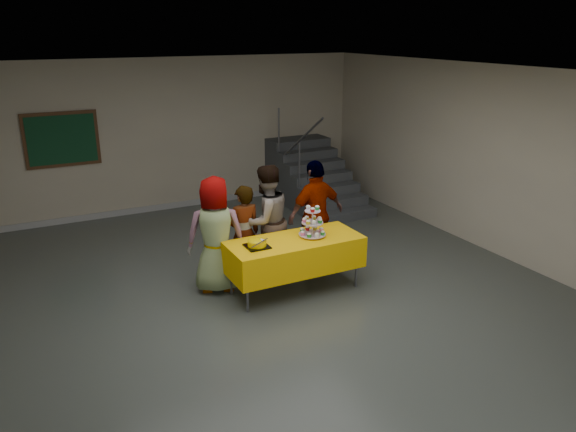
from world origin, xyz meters
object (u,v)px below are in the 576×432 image
(bear_cake, at_px, (257,243))
(schoolchild_a, at_px, (216,235))
(bake_table, at_px, (295,254))
(schoolchild_c, at_px, (266,221))
(schoolchild_b, at_px, (244,234))
(staircase, at_px, (310,179))
(noticeboard, at_px, (62,140))
(schoolchild_d, at_px, (316,215))
(cupcake_stand, at_px, (312,225))

(bear_cake, distance_m, schoolchild_a, 0.66)
(bake_table, relative_size, schoolchild_c, 1.12)
(bear_cake, bearing_deg, schoolchild_b, 82.39)
(bake_table, relative_size, staircase, 0.78)
(schoolchild_a, distance_m, schoolchild_b, 0.50)
(bear_cake, bearing_deg, schoolchild_c, 57.36)
(staircase, height_order, noticeboard, noticeboard)
(schoolchild_d, bearing_deg, schoolchild_c, -13.69)
(schoolchild_d, height_order, staircase, staircase)
(schoolchild_a, distance_m, staircase, 4.50)
(schoolchild_d, xyz_separation_m, staircase, (1.58, 3.01, -0.35))
(staircase, bearing_deg, schoolchild_d, -117.73)
(schoolchild_d, relative_size, staircase, 0.70)
(schoolchild_a, bearing_deg, bake_table, 169.68)
(bake_table, height_order, schoolchild_b, schoolchild_b)
(noticeboard, bearing_deg, schoolchild_c, -58.15)
(schoolchild_b, bearing_deg, bear_cake, 79.82)
(noticeboard, bearing_deg, staircase, -10.06)
(staircase, relative_size, noticeboard, 1.85)
(bake_table, xyz_separation_m, noticeboard, (-2.43, 4.47, 1.04))
(bear_cake, relative_size, schoolchild_b, 0.25)
(schoolchild_a, distance_m, schoolchild_d, 1.65)
(schoolchild_d, bearing_deg, staircase, -125.00)
(bake_table, xyz_separation_m, bear_cake, (-0.57, -0.02, 0.27))
(schoolchild_c, relative_size, noticeboard, 1.29)
(schoolchild_a, bearing_deg, staircase, -117.55)
(cupcake_stand, distance_m, bear_cake, 0.86)
(cupcake_stand, relative_size, staircase, 0.19)
(cupcake_stand, height_order, staircase, staircase)
(schoolchild_a, xyz_separation_m, staircase, (3.23, 3.11, -0.33))
(cupcake_stand, height_order, schoolchild_b, schoolchild_b)
(bake_table, height_order, schoolchild_c, schoolchild_c)
(schoolchild_d, bearing_deg, noticeboard, -58.15)
(schoolchild_a, height_order, staircase, staircase)
(staircase, bearing_deg, schoolchild_a, -136.04)
(schoolchild_b, xyz_separation_m, schoolchild_c, (0.38, 0.06, 0.12))
(schoolchild_b, bearing_deg, schoolchild_a, 13.48)
(schoolchild_c, height_order, staircase, staircase)
(schoolchild_a, relative_size, schoolchild_c, 0.98)
(schoolchild_d, xyz_separation_m, noticeboard, (-3.13, 3.84, 0.76))
(cupcake_stand, relative_size, schoolchild_a, 0.27)
(bear_cake, distance_m, schoolchild_c, 0.87)
(bear_cake, relative_size, schoolchild_d, 0.21)
(cupcake_stand, distance_m, schoolchild_a, 1.34)
(cupcake_stand, xyz_separation_m, schoolchild_c, (-0.38, 0.71, -0.10))
(schoolchild_c, bearing_deg, schoolchild_b, -3.53)
(schoolchild_c, distance_m, schoolchild_d, 0.80)
(staircase, distance_m, noticeboard, 4.91)
(cupcake_stand, xyz_separation_m, schoolchild_d, (0.41, 0.62, -0.10))
(cupcake_stand, bearing_deg, noticeboard, 121.28)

